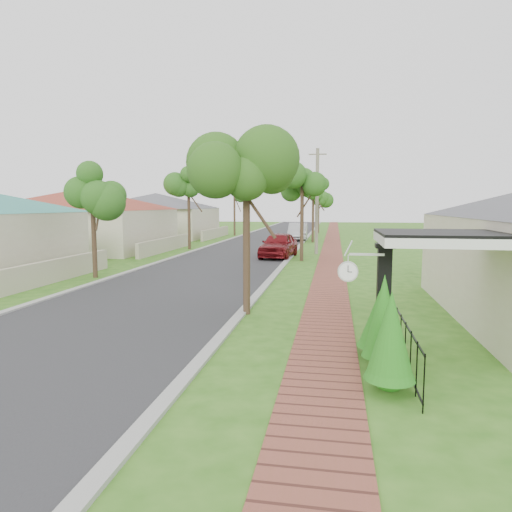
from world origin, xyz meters
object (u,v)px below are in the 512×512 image
Objects in this scene: near_tree at (246,179)px; station_clock at (349,270)px; porch_post at (383,305)px; utility_pole at (317,201)px; parked_car_red at (279,245)px; parked_car_white at (298,232)px.

station_clock is (2.97, -3.59, -2.18)m from near_tree.
porch_post is 21.28m from utility_pole.
parked_car_red is (-4.63, 18.57, -0.32)m from porch_post.
porch_post is at bearing -70.21° from parked_car_red.
parked_car_white is 33.99m from station_clock.
parked_car_white is at bearing 97.82° from porch_post.
near_tree reaches higher than porch_post.
utility_pole is (2.25, -12.36, 2.82)m from parked_car_white.
parked_car_red is at bearing 93.28° from near_tree.
station_clock is (1.55, -21.40, -1.68)m from utility_pole.
porch_post is 0.35× the size of utility_pole.
parked_car_white is 0.95× the size of near_tree.
near_tree is 5.14m from station_clock.
near_tree is at bearing 139.60° from porch_post.
porch_post is 5.77m from near_tree.
near_tree is 0.73× the size of utility_pole.
parked_car_white is at bearing 96.42° from station_clock.
parked_car_red is 4.81× the size of station_clock.
near_tree is at bearing 129.59° from station_clock.
near_tree reaches higher than parked_car_red.
station_clock reaches higher than parked_car_red.
near_tree is 5.31× the size of station_clock.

